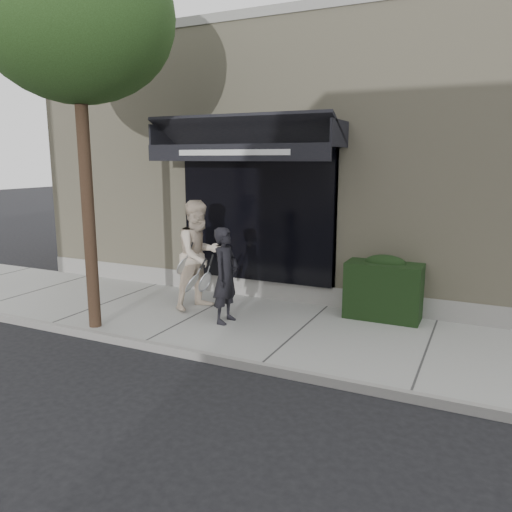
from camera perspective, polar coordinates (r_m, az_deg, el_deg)
The scene contains 8 objects.
ground at distance 8.41m, azimuth 5.04°, elevation -9.18°, with size 80.00×80.00×0.00m, color black.
sidewalk at distance 8.39m, azimuth 5.05°, elevation -8.79°, with size 20.00×3.00×0.12m, color #9C9D97.
curb at distance 7.05m, azimuth 0.55°, elevation -12.62°, with size 20.00×0.10×0.14m, color gray.
building_facade at distance 12.66m, azimuth 13.18°, elevation 10.03°, with size 14.30×8.04×5.64m.
hedge at distance 9.09m, azimuth 14.41°, elevation -3.58°, with size 1.30×0.70×1.14m.
street_tree at distance 8.75m, azimuth -19.92°, elevation 24.17°, with size 3.00×3.00×6.28m.
pedestrian_front at distance 8.52m, azimuth -3.54°, elevation -2.24°, with size 0.75×0.82×1.65m.
pedestrian_back at distance 9.34m, azimuth -6.49°, elevation 0.12°, with size 1.09×1.21×2.04m.
Camera 1 is at (2.70, -7.41, 2.90)m, focal length 35.00 mm.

